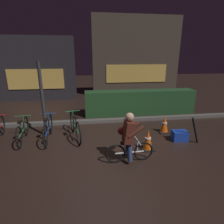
% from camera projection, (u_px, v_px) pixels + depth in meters
% --- Properties ---
extents(ground_plane, '(40.00, 40.00, 0.00)m').
position_uv_depth(ground_plane, '(108.00, 150.00, 4.99)').
color(ground_plane, black).
extents(sidewalk_curb, '(12.00, 0.24, 0.12)m').
position_uv_depth(sidewalk_curb, '(101.00, 121.00, 7.06)').
color(sidewalk_curb, '#56544F').
rests_on(sidewalk_curb, ground).
extents(hedge_row, '(4.80, 0.70, 1.04)m').
position_uv_depth(hedge_row, '(140.00, 102.00, 8.01)').
color(hedge_row, '#214723').
rests_on(hedge_row, ground).
extents(storefront_left, '(4.31, 0.54, 3.51)m').
position_uv_depth(storefront_left, '(36.00, 69.00, 10.19)').
color(storefront_left, '#262328').
rests_on(storefront_left, ground).
extents(storefront_right, '(5.50, 0.54, 4.81)m').
position_uv_depth(storefront_right, '(136.00, 57.00, 11.44)').
color(storefront_right, '#42382D').
rests_on(storefront_right, ground).
extents(street_post, '(0.10, 0.10, 2.32)m').
position_uv_depth(street_post, '(43.00, 101.00, 5.54)').
color(street_post, '#2D2D33').
rests_on(street_post, ground).
extents(parked_bike_left_mid, '(0.46, 1.55, 0.71)m').
position_uv_depth(parked_bike_left_mid, '(23.00, 130.00, 5.47)').
color(parked_bike_left_mid, black).
rests_on(parked_bike_left_mid, ground).
extents(parked_bike_center_left, '(0.46, 1.65, 0.76)m').
position_uv_depth(parked_bike_center_left, '(48.00, 129.00, 5.54)').
color(parked_bike_center_left, black).
rests_on(parked_bike_center_left, ground).
extents(parked_bike_center_right, '(0.52, 1.69, 0.79)m').
position_uv_depth(parked_bike_center_right, '(75.00, 126.00, 5.69)').
color(parked_bike_center_right, black).
rests_on(parked_bike_center_right, ground).
extents(traffic_cone_near, '(0.36, 0.36, 0.57)m').
position_uv_depth(traffic_cone_near, '(148.00, 140.00, 4.96)').
color(traffic_cone_near, black).
rests_on(traffic_cone_near, ground).
extents(traffic_cone_far, '(0.36, 0.36, 0.58)m').
position_uv_depth(traffic_cone_far, '(164.00, 124.00, 6.08)').
color(traffic_cone_far, black).
rests_on(traffic_cone_far, ground).
extents(blue_crate, '(0.47, 0.36, 0.30)m').
position_uv_depth(blue_crate, '(180.00, 136.00, 5.53)').
color(blue_crate, '#193DB7').
rests_on(blue_crate, ground).
extents(cyclist, '(1.19, 0.51, 1.25)m').
position_uv_depth(cyclist, '(129.00, 137.00, 4.30)').
color(cyclist, black).
rests_on(cyclist, ground).
extents(closed_umbrella, '(0.34, 0.11, 0.82)m').
position_uv_depth(closed_umbrella, '(195.00, 130.00, 5.26)').
color(closed_umbrella, black).
rests_on(closed_umbrella, ground).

